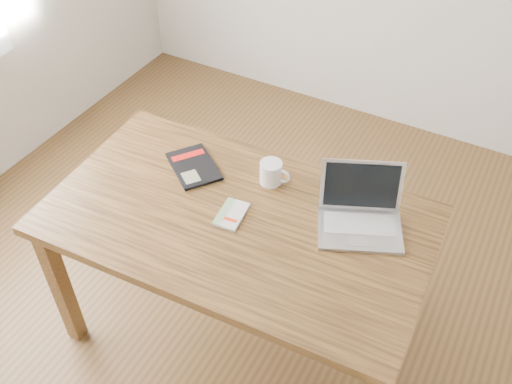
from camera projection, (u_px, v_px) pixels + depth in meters
The scene contains 6 objects.
room at pixel (251, 100), 1.67m from camera, with size 4.04×4.04×2.70m.
desk at pixel (237, 232), 2.23m from camera, with size 1.50×0.91×0.75m.
white_guidebook at pixel (231, 214), 2.16m from camera, with size 0.11×0.16×0.01m.
black_guidebook at pixel (194, 166), 2.37m from camera, with size 0.30×0.28×0.01m.
laptop at pixel (360, 214), 2.11m from camera, with size 0.39×0.37×0.21m.
coffee_mug at pixel (272, 172), 2.27m from camera, with size 0.13×0.09×0.10m.
Camera 1 is at (0.61, -1.22, 2.30)m, focal length 40.00 mm.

